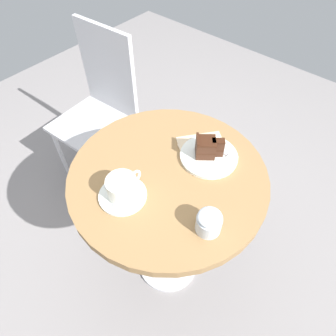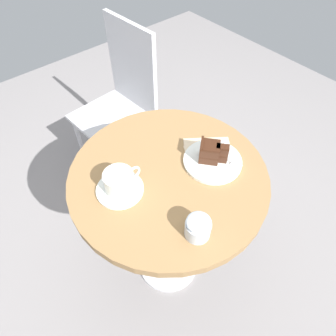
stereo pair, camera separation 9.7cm
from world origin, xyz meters
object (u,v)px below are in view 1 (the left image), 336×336
object	(u,v)px
saucer	(123,195)
cafe_chair	(101,101)
cake_plate	(209,156)
napkin	(204,152)
teaspoon	(109,192)
coffee_cup	(122,187)
cake_slice	(207,147)
fork	(223,153)
sugar_pot	(209,222)

from	to	relation	value
saucer	cafe_chair	world-z (taller)	cafe_chair
cake_plate	napkin	xyz separation A→B (m)	(0.01, 0.03, -0.00)
teaspoon	saucer	bearing A→B (deg)	-121.34
coffee_cup	cake_slice	distance (m)	0.32
teaspoon	cake_slice	world-z (taller)	cake_slice
fork	coffee_cup	bearing A→B (deg)	-119.43
fork	sugar_pot	size ratio (longest dim) A/B	1.97
cafe_chair	teaspoon	bearing A→B (deg)	-40.34
napkin	cake_plate	bearing A→B (deg)	-111.65
coffee_cup	teaspoon	xyz separation A→B (m)	(-0.03, 0.04, -0.04)
coffee_cup	cake_slice	world-z (taller)	cake_slice
napkin	cafe_chair	world-z (taller)	cafe_chair
coffee_cup	cake_slice	size ratio (longest dim) A/B	1.28
coffee_cup	cafe_chair	xyz separation A→B (m)	(0.45, 0.68, -0.28)
saucer	cake_slice	size ratio (longest dim) A/B	1.52
cake_plate	cake_slice	xyz separation A→B (m)	(-0.00, 0.01, 0.04)
cake_slice	cake_plate	bearing A→B (deg)	-69.71
sugar_pot	cafe_chair	bearing A→B (deg)	68.82
teaspoon	cake_slice	xyz separation A→B (m)	(0.33, -0.14, 0.04)
saucer	teaspoon	world-z (taller)	teaspoon
saucer	teaspoon	size ratio (longest dim) A/B	1.69
teaspoon	cafe_chair	size ratio (longest dim) A/B	0.10
coffee_cup	cake_slice	xyz separation A→B (m)	(0.30, -0.10, 0.00)
cake_plate	teaspoon	bearing A→B (deg)	156.44
napkin	sugar_pot	size ratio (longest dim) A/B	3.18
teaspoon	cake_plate	bearing A→B (deg)	-85.74
saucer	coffee_cup	distance (m)	0.04
coffee_cup	sugar_pot	xyz separation A→B (m)	(0.08, -0.27, -0.01)
coffee_cup	sugar_pot	world-z (taller)	coffee_cup
teaspoon	cafe_chair	bearing A→B (deg)	-8.49
cake_slice	teaspoon	bearing A→B (deg)	157.61
teaspoon	fork	size ratio (longest dim) A/B	0.61
napkin	sugar_pot	world-z (taller)	sugar_pot
cake_plate	napkin	bearing A→B (deg)	68.35
coffee_cup	teaspoon	distance (m)	0.06
cake_slice	saucer	bearing A→B (deg)	162.11
cake_slice	sugar_pot	world-z (taller)	cake_slice
coffee_cup	fork	distance (m)	0.37
saucer	sugar_pot	xyz separation A→B (m)	(0.08, -0.27, 0.03)
saucer	teaspoon	xyz separation A→B (m)	(-0.02, 0.04, 0.01)
fork	napkin	bearing A→B (deg)	-161.37
saucer	teaspoon	bearing A→B (deg)	120.84
fork	cafe_chair	xyz separation A→B (m)	(0.10, 0.82, -0.25)
saucer	fork	xyz separation A→B (m)	(0.35, -0.14, 0.01)
teaspoon	cafe_chair	world-z (taller)	cafe_chair
cake_plate	cafe_chair	size ratio (longest dim) A/B	0.22
fork	napkin	distance (m)	0.06
teaspoon	napkin	world-z (taller)	teaspoon
cafe_chair	sugar_pot	bearing A→B (deg)	-25.21
cake_plate	fork	size ratio (longest dim) A/B	1.36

